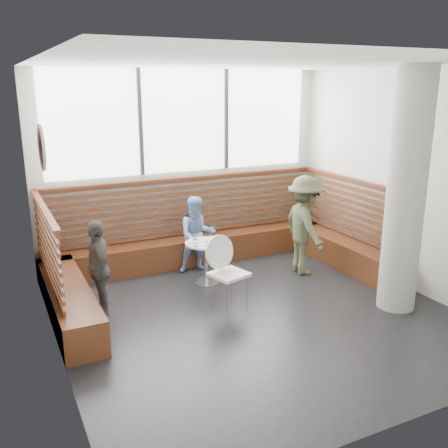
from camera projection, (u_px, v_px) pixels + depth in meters
name	position (u px, v px, depth m)	size (l,w,h in m)	color
room	(259.00, 197.00, 6.20)	(5.00, 5.00, 3.20)	silver
booth	(203.00, 248.00, 8.06)	(5.00, 2.50, 1.44)	#492512
concrete_column	(406.00, 193.00, 6.45)	(0.50, 0.50, 3.20)	gray
wall_art	(41.00, 148.00, 5.32)	(0.50, 0.50, 0.03)	white
cafe_table	(206.00, 254.00, 7.57)	(0.64, 0.64, 0.66)	silver
cafe_chair	(226.00, 266.00, 6.75)	(0.47, 0.46, 0.99)	white
adult_man	(305.00, 225.00, 7.91)	(1.03, 0.59, 1.59)	#494F34
child_back	(197.00, 235.00, 8.01)	(0.61, 0.47, 1.25)	#7DA1D8
child_left	(98.00, 268.00, 6.52)	(0.75, 0.31, 1.28)	#504F48
plate_near	(193.00, 242.00, 7.52)	(0.19, 0.19, 0.01)	white
plate_far	(206.00, 239.00, 7.63)	(0.21, 0.21, 0.01)	white
glass_left	(195.00, 243.00, 7.32)	(0.07, 0.07, 0.11)	white
glass_mid	(209.00, 238.00, 7.51)	(0.07, 0.07, 0.11)	white
glass_right	(215.00, 238.00, 7.56)	(0.07, 0.07, 0.10)	white
menu_card	(218.00, 245.00, 7.37)	(0.20, 0.14, 0.00)	#A5C64C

